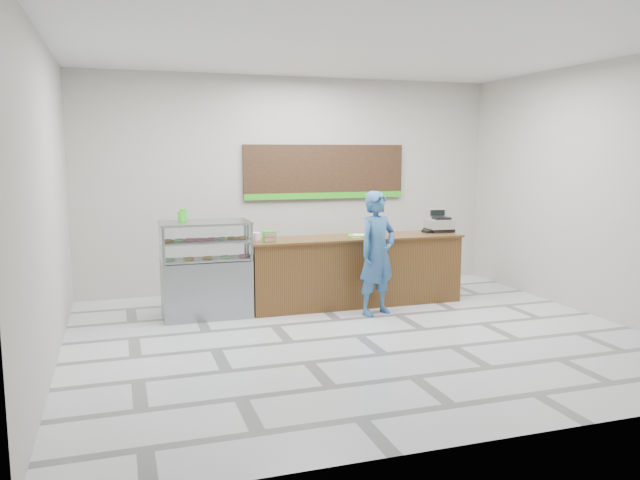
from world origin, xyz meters
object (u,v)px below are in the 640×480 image
object	(u,v)px
sales_counter	(355,270)
serving_tray	(361,235)
customer	(377,253)
cash_register	(439,223)
display_case	(206,268)

from	to	relation	value
sales_counter	serving_tray	size ratio (longest dim) A/B	7.02
customer	cash_register	bearing A→B (deg)	8.43
cash_register	customer	xyz separation A→B (m)	(-1.38, -0.76, -0.29)
sales_counter	customer	xyz separation A→B (m)	(0.09, -0.63, 0.35)
display_case	cash_register	bearing A→B (deg)	1.96
serving_tray	customer	distance (m)	0.66
display_case	cash_register	xyz separation A→B (m)	(3.68, 0.13, 0.48)
sales_counter	display_case	distance (m)	2.23
cash_register	customer	world-z (taller)	customer
customer	sales_counter	bearing A→B (deg)	77.50
serving_tray	cash_register	bearing A→B (deg)	21.90
serving_tray	sales_counter	bearing A→B (deg)	-159.28
cash_register	serving_tray	distance (m)	1.37
sales_counter	cash_register	xyz separation A→B (m)	(1.46, 0.13, 0.64)
display_case	customer	bearing A→B (deg)	-15.26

